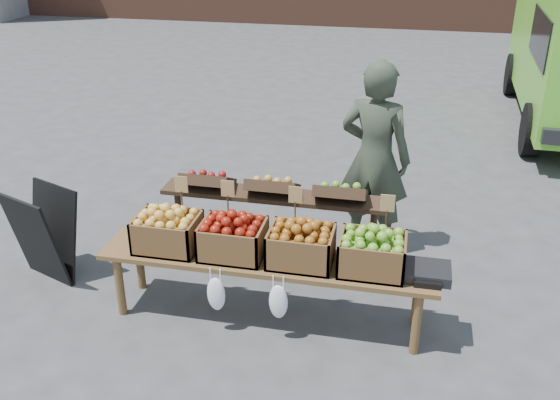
% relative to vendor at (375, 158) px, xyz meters
% --- Properties ---
extents(ground, '(80.00, 80.00, 0.00)m').
position_rel_vendor_xyz_m(ground, '(-1.35, -0.97, -0.94)').
color(ground, '#414143').
extents(vendor, '(0.77, 0.60, 1.88)m').
position_rel_vendor_xyz_m(vendor, '(0.00, 0.00, 0.00)').
color(vendor, '#30392A').
rests_on(vendor, ground).
extents(chalkboard_sign, '(0.65, 0.51, 0.88)m').
position_rel_vendor_xyz_m(chalkboard_sign, '(-2.81, -1.21, -0.50)').
color(chalkboard_sign, black).
rests_on(chalkboard_sign, ground).
extents(back_table, '(2.10, 0.44, 1.04)m').
position_rel_vendor_xyz_m(back_table, '(-0.84, -0.67, -0.42)').
color(back_table, '#332216').
rests_on(back_table, ground).
extents(display_bench, '(2.70, 0.56, 0.57)m').
position_rel_vendor_xyz_m(display_bench, '(-0.72, -1.39, -0.66)').
color(display_bench, brown).
rests_on(display_bench, ground).
extents(crate_golden_apples, '(0.50, 0.40, 0.28)m').
position_rel_vendor_xyz_m(crate_golden_apples, '(-1.55, -1.39, -0.23)').
color(crate_golden_apples, gold).
rests_on(crate_golden_apples, display_bench).
extents(crate_russet_pears, '(0.50, 0.40, 0.28)m').
position_rel_vendor_xyz_m(crate_russet_pears, '(-1.00, -1.39, -0.23)').
color(crate_russet_pears, '#630700').
rests_on(crate_russet_pears, display_bench).
extents(crate_red_apples, '(0.50, 0.40, 0.28)m').
position_rel_vendor_xyz_m(crate_red_apples, '(-0.45, -1.39, -0.23)').
color(crate_red_apples, '#985B1C').
rests_on(crate_red_apples, display_bench).
extents(crate_green_apples, '(0.50, 0.40, 0.28)m').
position_rel_vendor_xyz_m(crate_green_apples, '(0.10, -1.39, -0.23)').
color(crate_green_apples, '#589120').
rests_on(crate_green_apples, display_bench).
extents(weighing_scale, '(0.34, 0.30, 0.08)m').
position_rel_vendor_xyz_m(weighing_scale, '(0.53, -1.39, -0.33)').
color(weighing_scale, black).
rests_on(weighing_scale, display_bench).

